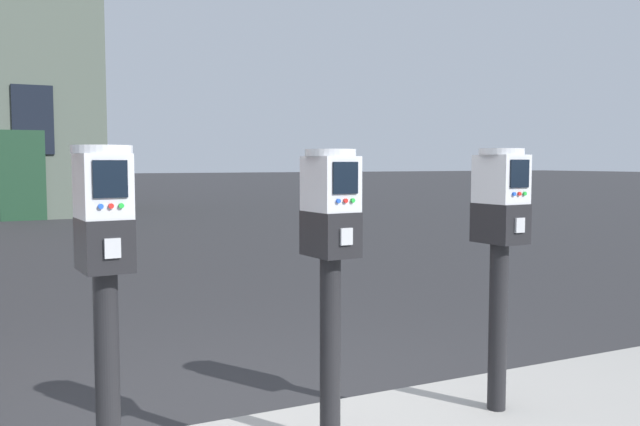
# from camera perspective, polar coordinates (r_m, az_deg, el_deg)

# --- Properties ---
(parking_meter_near_kerb) EXTENTS (0.23, 0.26, 1.28)m
(parking_meter_near_kerb) POSITION_cam_1_polar(r_m,az_deg,el_deg) (2.57, -17.90, -3.42)
(parking_meter_near_kerb) COLOR black
(parking_meter_near_kerb) RESTS_ON sidewalk_slab
(parking_meter_twin_adjacent) EXTENTS (0.23, 0.26, 1.28)m
(parking_meter_twin_adjacent) POSITION_cam_1_polar(r_m,az_deg,el_deg) (2.85, 0.89, -2.54)
(parking_meter_twin_adjacent) COLOR black
(parking_meter_twin_adjacent) RESTS_ON sidewalk_slab
(parking_meter_end_of_row) EXTENTS (0.23, 0.26, 1.29)m
(parking_meter_end_of_row) POSITION_cam_1_polar(r_m,az_deg,el_deg) (3.37, 15.09, -1.49)
(parking_meter_end_of_row) COLOR black
(parking_meter_end_of_row) RESTS_ON sidewalk_slab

